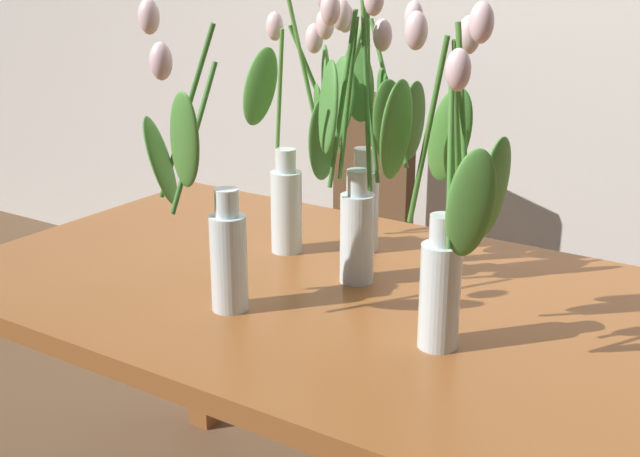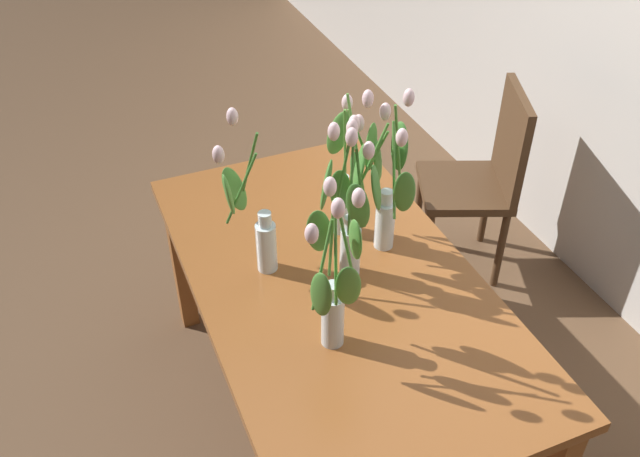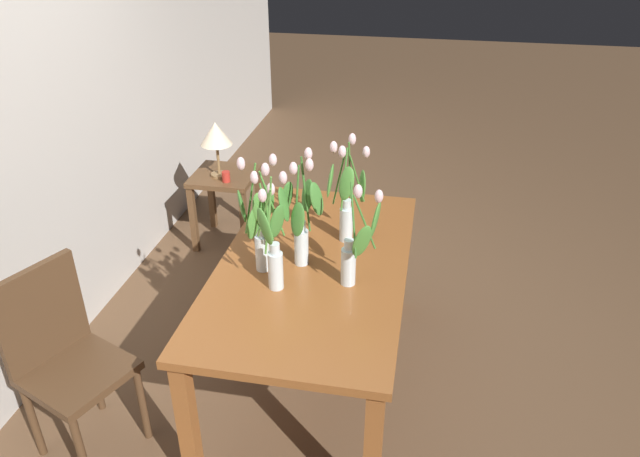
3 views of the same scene
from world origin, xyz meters
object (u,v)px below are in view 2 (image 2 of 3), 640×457
object	(u,v)px
tulip_vase_0	(383,192)
tulip_vase_3	(350,216)
tulip_vase_1	(255,225)
tulip_vase_2	(351,180)
dining_table	(336,299)
dining_chair	(483,174)
tulip_vase_4	(334,286)

from	to	relation	value
tulip_vase_0	tulip_vase_3	xyz separation A→B (m)	(0.08, -0.15, 0.00)
tulip_vase_3	tulip_vase_1	bearing A→B (deg)	-117.49
tulip_vase_1	tulip_vase_2	bearing A→B (deg)	100.97
tulip_vase_1	tulip_vase_2	xyz separation A→B (m)	(-0.07, 0.37, 0.04)
tulip_vase_0	dining_table	bearing A→B (deg)	-64.80
tulip_vase_0	tulip_vase_1	xyz separation A→B (m)	(-0.06, -0.42, -0.05)
dining_chair	tulip_vase_1	bearing A→B (deg)	-69.56
dining_table	tulip_vase_0	world-z (taller)	tulip_vase_0
dining_table	tulip_vase_2	world-z (taller)	tulip_vase_2
dining_table	tulip_vase_2	size ratio (longest dim) A/B	2.77
tulip_vase_0	tulip_vase_2	bearing A→B (deg)	-156.76
tulip_vase_2	tulip_vase_3	xyz separation A→B (m)	(0.21, -0.10, 0.02)
tulip_vase_4	tulip_vase_2	bearing A→B (deg)	150.64
dining_table	tulip_vase_1	xyz separation A→B (m)	(-0.15, -0.22, 0.27)
tulip_vase_1	tulip_vase_4	bearing A→B (deg)	13.72
tulip_vase_0	dining_chair	size ratio (longest dim) A/B	0.62
tulip_vase_0	tulip_vase_4	bearing A→B (deg)	-42.96
dining_chair	tulip_vase_0	bearing A→B (deg)	-57.22
tulip_vase_0	tulip_vase_1	world-z (taller)	tulip_vase_0
tulip_vase_3	tulip_vase_0	bearing A→B (deg)	118.19
tulip_vase_2	tulip_vase_4	distance (m)	0.55
dining_table	tulip_vase_1	world-z (taller)	tulip_vase_1
tulip_vase_0	tulip_vase_1	bearing A→B (deg)	-97.81
dining_table	tulip_vase_4	distance (m)	0.42
tulip_vase_2	tulip_vase_3	world-z (taller)	tulip_vase_3
tulip_vase_2	dining_table	bearing A→B (deg)	-33.53
tulip_vase_2	dining_chair	xyz separation A→B (m)	(-0.38, 0.85, -0.43)
tulip_vase_0	tulip_vase_3	size ratio (longest dim) A/B	0.99
tulip_vase_1	tulip_vase_2	world-z (taller)	tulip_vase_2
tulip_vase_3	dining_chair	distance (m)	1.21
tulip_vase_0	tulip_vase_2	size ratio (longest dim) A/B	1.00
tulip_vase_0	tulip_vase_1	distance (m)	0.43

